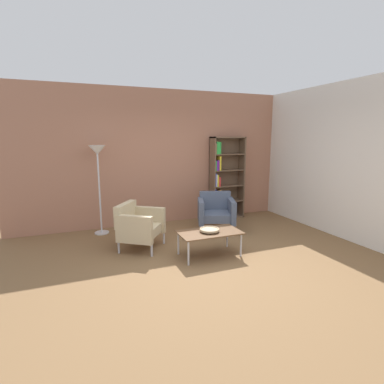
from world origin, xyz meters
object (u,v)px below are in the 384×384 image
(decorative_bowl, at_px, (210,230))
(armchair_near_window, at_px, (216,211))
(bookshelf_tall, at_px, (224,179))
(coffee_table_low, at_px, (209,234))
(floor_lamp_torchiere, at_px, (98,161))
(armchair_spare_guest, at_px, (138,225))

(decorative_bowl, distance_m, armchair_near_window, 1.32)
(bookshelf_tall, xyz_separation_m, coffee_table_low, (-1.29, -2.00, -0.55))
(decorative_bowl, xyz_separation_m, floor_lamp_torchiere, (-1.52, 1.82, 1.01))
(armchair_near_window, bearing_deg, decorative_bowl, -100.20)
(bookshelf_tall, distance_m, armchair_spare_guest, 2.65)
(coffee_table_low, xyz_separation_m, decorative_bowl, (0.00, 0.00, 0.07))
(armchair_near_window, bearing_deg, coffee_table_low, -100.20)
(decorative_bowl, height_order, floor_lamp_torchiere, floor_lamp_torchiere)
(coffee_table_low, distance_m, armchair_spare_guest, 1.25)
(armchair_near_window, bearing_deg, floor_lamp_torchiere, -176.98)
(armchair_near_window, bearing_deg, bookshelf_tall, 74.74)
(armchair_near_window, distance_m, floor_lamp_torchiere, 2.52)
(coffee_table_low, relative_size, floor_lamp_torchiere, 0.57)
(armchair_spare_guest, height_order, armchair_near_window, same)
(armchair_spare_guest, bearing_deg, floor_lamp_torchiere, 61.42)
(coffee_table_low, height_order, armchair_near_window, armchair_near_window)
(armchair_near_window, xyz_separation_m, floor_lamp_torchiere, (-2.19, 0.69, 1.03))
(coffee_table_low, distance_m, armchair_near_window, 1.32)
(armchair_spare_guest, xyz_separation_m, armchair_near_window, (1.67, 0.38, 0.00))
(coffee_table_low, height_order, decorative_bowl, decorative_bowl)
(bookshelf_tall, xyz_separation_m, floor_lamp_torchiere, (-2.81, -0.18, 0.53))
(bookshelf_tall, xyz_separation_m, decorative_bowl, (-1.29, -2.00, -0.48))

